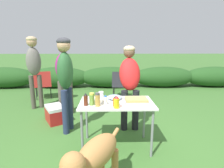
{
  "coord_description": "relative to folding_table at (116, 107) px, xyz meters",
  "views": [
    {
      "loc": [
        -0.13,
        -2.49,
        1.58
      ],
      "look_at": [
        -0.05,
        0.57,
        0.89
      ],
      "focal_mm": 28.0,
      "sensor_mm": 36.0,
      "label": 1
    }
  ],
  "objects": [
    {
      "name": "food_tray",
      "position": [
        0.3,
        0.01,
        0.1
      ],
      "size": [
        0.37,
        0.26,
        0.06
      ],
      "color": "#9E9EA3",
      "rests_on": "folding_table"
    },
    {
      "name": "folding_table",
      "position": [
        0.0,
        0.0,
        0.0
      ],
      "size": [
        1.1,
        0.64,
        0.74
      ],
      "color": "silver",
      "rests_on": "ground"
    },
    {
      "name": "standing_person_in_navy_coat",
      "position": [
        0.28,
        0.68,
        0.3
      ],
      "size": [
        0.4,
        0.5,
        1.57
      ],
      "rotation": [
        0.0,
        0.0,
        0.03
      ],
      "color": "black",
      "rests_on": "ground"
    },
    {
      "name": "standing_person_with_beanie",
      "position": [
        -1.1,
        1.39,
        0.35
      ],
      "size": [
        0.44,
        0.36,
        1.64
      ],
      "rotation": [
        0.0,
        0.0,
        0.26
      ],
      "color": "#4C473D",
      "rests_on": "ground"
    },
    {
      "name": "relish_jar",
      "position": [
        -0.36,
        -0.11,
        0.16
      ],
      "size": [
        0.07,
        0.07,
        0.18
      ],
      "color": "olive",
      "rests_on": "folding_table"
    },
    {
      "name": "cooler_box",
      "position": [
        -1.24,
        0.96,
        -0.49
      ],
      "size": [
        0.52,
        0.58,
        0.34
      ],
      "rotation": [
        0.0,
        0.0,
        5.25
      ],
      "color": "#B21E1E",
      "rests_on": "ground"
    },
    {
      "name": "hot_sauce_bottle",
      "position": [
        -0.03,
        -0.18,
        0.15
      ],
      "size": [
        0.07,
        0.07,
        0.15
      ],
      "color": "#CC4214",
      "rests_on": "folding_table"
    },
    {
      "name": "mayo_bottle",
      "position": [
        -0.16,
        -0.09,
        0.14
      ],
      "size": [
        0.06,
        0.06,
        0.14
      ],
      "color": "silver",
      "rests_on": "folding_table"
    },
    {
      "name": "plate_stack",
      "position": [
        -0.29,
        0.04,
        0.1
      ],
      "size": [
        0.22,
        0.22,
        0.05
      ],
      "primitive_type": "cylinder",
      "color": "white",
      "rests_on": "folding_table"
    },
    {
      "name": "shrub_hedge",
      "position": [
        0.0,
        4.04,
        -0.28
      ],
      "size": [
        14.4,
        0.9,
        0.77
      ],
      "color": "#234C1E",
      "rests_on": "ground"
    },
    {
      "name": "ground_plane",
      "position": [
        0.0,
        0.0,
        -0.66
      ],
      "size": [
        60.0,
        60.0,
        0.0
      ],
      "primitive_type": "plane",
      "color": "#3D6B2D"
    },
    {
      "name": "camp_chair_near_hedge",
      "position": [
        0.24,
        2.53,
        -0.2
      ],
      "size": [
        0.53,
        0.63,
        0.83
      ],
      "rotation": [
        0.0,
        0.0,
        -0.1
      ],
      "color": "#232328",
      "rests_on": "ground"
    },
    {
      "name": "camp_chair_green_behind_table",
      "position": [
        -2.05,
        2.6,
        -0.2
      ],
      "size": [
        0.63,
        0.71,
        0.83
      ],
      "rotation": [
        0.0,
        0.0,
        0.33
      ],
      "color": "maroon",
      "rests_on": "ground"
    },
    {
      "name": "dog",
      "position": [
        -0.26,
        -0.98,
        -0.16
      ],
      "size": [
        0.59,
        0.9,
        0.74
      ],
      "rotation": [
        0.0,
        0.0,
        2.63
      ],
      "color": "#B27A42",
      "rests_on": "ground"
    },
    {
      "name": "standing_person_in_olive_jacket",
      "position": [
        -1.93,
        1.79,
        0.47
      ],
      "size": [
        0.42,
        0.38,
        1.78
      ],
      "rotation": [
        0.0,
        0.0,
        0.49
      ],
      "color": "#4C473D",
      "rests_on": "ground"
    },
    {
      "name": "mustard_bottle",
      "position": [
        -0.01,
        -0.25,
        0.16
      ],
      "size": [
        0.08,
        0.08,
        0.17
      ],
      "color": "yellow",
      "rests_on": "folding_table"
    },
    {
      "name": "paper_cup_stack",
      "position": [
        -0.24,
        0.19,
        0.13
      ],
      "size": [
        0.08,
        0.08,
        0.11
      ],
      "primitive_type": "cylinder",
      "color": "white",
      "rests_on": "folding_table"
    },
    {
      "name": "spice_jar",
      "position": [
        -0.27,
        -0.17,
        0.17
      ],
      "size": [
        0.07,
        0.07,
        0.19
      ],
      "color": "#B2893D",
      "rests_on": "folding_table"
    },
    {
      "name": "bbq_sauce_bottle",
      "position": [
        -0.44,
        -0.14,
        0.16
      ],
      "size": [
        0.06,
        0.06,
        0.19
      ],
      "color": "#562314",
      "rests_on": "folding_table"
    },
    {
      "name": "standing_person_in_dark_puffer",
      "position": [
        -0.87,
        0.54,
        0.4
      ],
      "size": [
        0.32,
        0.4,
        1.7
      ],
      "rotation": [
        0.0,
        0.0,
        1.37
      ],
      "color": "#232D4C",
      "rests_on": "ground"
    },
    {
      "name": "mixing_bowl",
      "position": [
        -0.02,
        0.15,
        0.11
      ],
      "size": [
        0.24,
        0.24,
        0.06
      ],
      "primitive_type": "ellipsoid",
      "color": "#99B2CC",
      "rests_on": "folding_table"
    }
  ]
}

